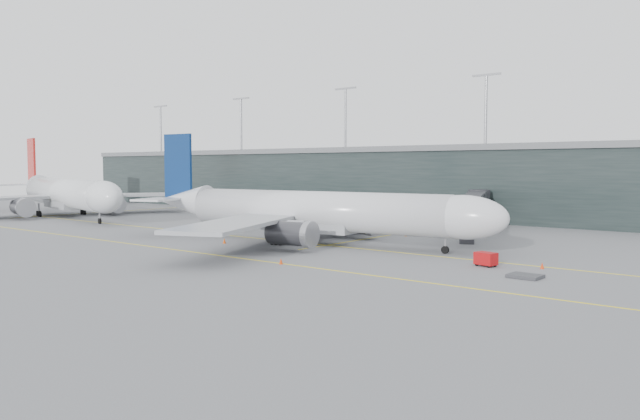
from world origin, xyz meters
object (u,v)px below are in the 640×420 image
Objects in this scene: main_aircraft at (312,211)px; second_aircraft at (65,193)px; gse_cart at (486,259)px; jet_bridge at (488,204)px.

second_aircraft is at bearing 171.13° from main_aircraft.
jet_bridge is at bearing 126.57° from gse_cart.
second_aircraft is at bearing -170.81° from gse_cart.
gse_cart is (27.77, -4.00, -3.68)m from main_aircraft.
jet_bridge is (14.54, 26.84, 0.38)m from main_aircraft.
jet_bridge is 33.79m from gse_cart.
second_aircraft is at bearing 173.93° from jet_bridge.
jet_bridge is 89.62m from second_aircraft.
main_aircraft is at bearing -139.79° from jet_bridge.
jet_bridge reaches higher than gse_cart.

